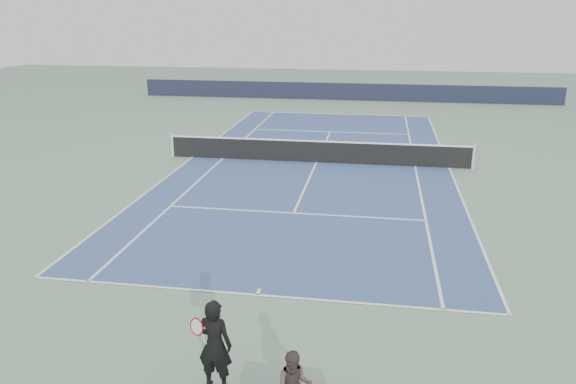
# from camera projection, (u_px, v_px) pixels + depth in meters

# --- Properties ---
(ground) EXTENTS (80.00, 80.00, 0.00)m
(ground) POSITION_uv_depth(u_px,v_px,m) (316.00, 163.00, 23.88)
(ground) COLOR slate
(court_surface) EXTENTS (10.97, 23.77, 0.01)m
(court_surface) POSITION_uv_depth(u_px,v_px,m) (316.00, 162.00, 23.88)
(court_surface) COLOR #364E7F
(court_surface) RESTS_ON ground
(tennis_net) EXTENTS (12.90, 0.10, 1.07)m
(tennis_net) POSITION_uv_depth(u_px,v_px,m) (317.00, 151.00, 23.73)
(tennis_net) COLOR silver
(tennis_net) RESTS_ON ground
(windscreen_far) EXTENTS (30.00, 0.25, 1.20)m
(windscreen_far) POSITION_uv_depth(u_px,v_px,m) (345.00, 92.00, 40.49)
(windscreen_far) COLOR black
(windscreen_far) RESTS_ON ground
(tennis_player) EXTENTS (0.78, 0.50, 1.66)m
(tennis_player) POSITION_uv_depth(u_px,v_px,m) (215.00, 345.00, 9.37)
(tennis_player) COLOR black
(tennis_player) RESTS_ON ground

